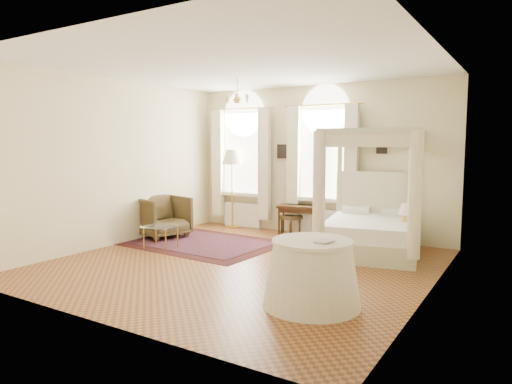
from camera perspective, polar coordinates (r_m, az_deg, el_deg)
ground at (r=7.82m, az=-1.70°, el=-8.93°), size 6.00×6.00×0.00m
room_walls at (r=7.56m, az=-1.74°, el=5.73°), size 6.00×6.00×6.00m
window_left at (r=11.02m, az=-1.77°, el=3.25°), size 1.62×0.27×3.29m
window_right at (r=10.02m, az=8.33°, el=2.92°), size 1.62×0.27×3.29m
chandelier at (r=9.10m, az=-2.35°, el=11.62°), size 0.51×0.45×0.50m
wall_pictures at (r=10.14m, az=7.99°, el=5.24°), size 2.54×0.03×0.39m
canopy_bed at (r=8.69m, az=14.17°, el=-4.10°), size 2.08×2.38×2.28m
nightstand at (r=8.77m, az=17.53°, el=-5.62°), size 0.51×0.49×0.58m
nightstand_lamp at (r=8.63m, az=18.21°, el=-2.22°), size 0.25×0.25×0.37m
writing_desk at (r=10.16m, az=5.30°, el=-2.21°), size 0.97×0.64×0.67m
laptop at (r=10.29m, az=4.85°, el=-1.48°), size 0.35×0.23×0.03m
stool at (r=10.16m, az=4.36°, el=-3.37°), size 0.47×0.47×0.44m
armchair at (r=10.12m, az=-11.56°, el=-3.04°), size 1.21×1.19×0.90m
coffee_table at (r=9.08m, az=-11.85°, el=-4.46°), size 0.65×0.48×0.43m
floor_lamp at (r=10.96m, az=-3.01°, el=3.89°), size 0.49×0.49×1.89m
oriental_rug at (r=9.46m, az=-6.88°, el=-6.30°), size 3.24×2.40×0.01m
side_table at (r=5.81m, az=7.01°, el=-10.06°), size 1.23×1.23×0.84m
book at (r=5.62m, az=7.76°, el=-6.03°), size 0.20×0.26×0.02m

